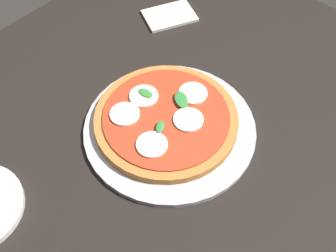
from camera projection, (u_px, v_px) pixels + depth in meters
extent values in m
cube|color=black|center=(161.00, 144.00, 0.88)|extent=(1.26, 1.07, 0.04)
cube|color=black|center=(171.00, 44.00, 1.60)|extent=(0.07, 0.07, 0.69)
cylinder|color=#B2B2B7|center=(168.00, 127.00, 0.88)|extent=(0.36, 0.36, 0.01)
cylinder|color=#B27033|center=(166.00, 120.00, 0.87)|extent=(0.30, 0.30, 0.02)
cylinder|color=#B7381E|center=(166.00, 116.00, 0.86)|extent=(0.26, 0.26, 0.00)
cylinder|color=white|center=(193.00, 93.00, 0.90)|extent=(0.06, 0.06, 0.00)
cylinder|color=white|center=(144.00, 96.00, 0.89)|extent=(0.06, 0.06, 0.00)
cylinder|color=white|center=(125.00, 114.00, 0.86)|extent=(0.06, 0.06, 0.00)
cylinder|color=white|center=(152.00, 145.00, 0.82)|extent=(0.06, 0.06, 0.00)
cylinder|color=white|center=(188.00, 120.00, 0.85)|extent=(0.06, 0.06, 0.00)
ellipsoid|color=#337F38|center=(181.00, 99.00, 0.88)|extent=(0.05, 0.05, 0.00)
ellipsoid|color=#337F38|center=(160.00, 125.00, 0.84)|extent=(0.03, 0.03, 0.00)
ellipsoid|color=#337F38|center=(146.00, 93.00, 0.89)|extent=(0.02, 0.04, 0.00)
cube|color=white|center=(169.00, 16.00, 1.10)|extent=(0.16, 0.14, 0.01)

